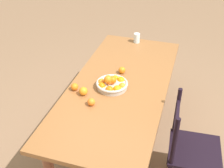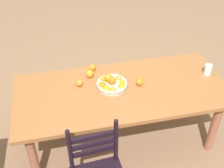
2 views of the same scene
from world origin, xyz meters
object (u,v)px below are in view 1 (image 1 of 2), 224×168
Objects in this scene: dining_table at (120,92)px; orange_loose_1 at (83,91)px; orange_loose_3 at (122,70)px; orange_loose_0 at (75,87)px; chair_near_window at (189,149)px; orange_loose_2 at (91,102)px; drinking_glass at (137,38)px; fruit_bowl at (112,84)px.

dining_table is 26.28× the size of orange_loose_1.
orange_loose_1 is 1.12× the size of orange_loose_3.
orange_loose_3 reaches higher than dining_table.
chair_near_window is at bearing 82.34° from orange_loose_0.
orange_loose_1 reaches higher than orange_loose_3.
orange_loose_2 is 1.32m from drinking_glass.
fruit_bowl reaches higher than orange_loose_3.
orange_loose_2 is (0.17, 0.23, -0.00)m from orange_loose_0.
orange_loose_3 is at bearing 140.37° from orange_loose_0.
fruit_bowl is (0.09, -0.06, 0.13)m from dining_table.
orange_loose_1 is 0.17m from orange_loose_2.
orange_loose_1 is 1.21m from drinking_glass.
orange_loose_1 reaches higher than orange_loose_0.
orange_loose_0 is 0.12m from orange_loose_1.
orange_loose_0 and orange_loose_3 have the same top height.
orange_loose_1 is 0.69× the size of drinking_glass.
orange_loose_2 is at bearing -16.90° from fruit_bowl.
orange_loose_1 is (0.05, 0.11, 0.00)m from orange_loose_0.
orange_loose_3 is at bearing 175.33° from fruit_bowl.
orange_loose_2 is at bearing 53.72° from orange_loose_0.
chair_near_window is at bearing 70.13° from fruit_bowl.
chair_near_window is 13.19× the size of orange_loose_0.
orange_loose_3 is 0.62× the size of drinking_glass.
fruit_bowl reaches higher than dining_table.
orange_loose_0 is 0.28m from orange_loose_2.
fruit_bowl is 2.65× the size of drinking_glass.
orange_loose_1 is (-0.10, -1.00, 0.33)m from chair_near_window.
orange_loose_0 is at bearing -113.40° from orange_loose_1.
dining_table is at bearing 3.07° from drinking_glass.
fruit_bowl is 1.01m from drinking_glass.
drinking_glass reaches higher than orange_loose_0.
dining_table is 2.24× the size of chair_near_window.
orange_loose_1 reaches higher than dining_table.
orange_loose_0 is at bearing -126.28° from orange_loose_2.
chair_near_window is at bearing 84.13° from orange_loose_1.
drinking_glass is (-0.74, -0.02, 0.02)m from orange_loose_3.
orange_loose_0 is at bearing -67.11° from fruit_bowl.
drinking_glass is at bearing 27.14° from chair_near_window.
fruit_bowl is at bearing 130.22° from orange_loose_1.
dining_table is at bearing 147.38° from fruit_bowl.
orange_loose_0 is 0.89× the size of orange_loose_1.
dining_table is 6.87× the size of fruit_bowl.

